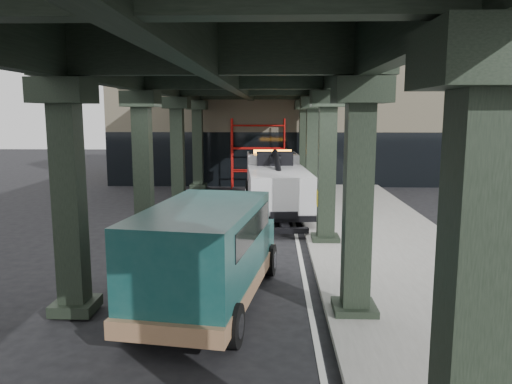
# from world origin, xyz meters

# --- Properties ---
(ground) EXTENTS (90.00, 90.00, 0.00)m
(ground) POSITION_xyz_m (0.00, 0.00, 0.00)
(ground) COLOR black
(ground) RESTS_ON ground
(sidewalk) EXTENTS (5.00, 40.00, 0.15)m
(sidewalk) POSITION_xyz_m (4.50, 2.00, 0.07)
(sidewalk) COLOR gray
(sidewalk) RESTS_ON ground
(lane_stripe) EXTENTS (0.12, 38.00, 0.01)m
(lane_stripe) POSITION_xyz_m (1.70, 2.00, 0.01)
(lane_stripe) COLOR silver
(lane_stripe) RESTS_ON ground
(viaduct) EXTENTS (7.40, 32.00, 6.40)m
(viaduct) POSITION_xyz_m (-0.40, 2.00, 5.46)
(viaduct) COLOR black
(viaduct) RESTS_ON ground
(building) EXTENTS (22.00, 10.00, 8.00)m
(building) POSITION_xyz_m (2.00, 20.00, 4.00)
(building) COLOR #C6B793
(building) RESTS_ON ground
(scaffolding) EXTENTS (3.08, 0.88, 4.00)m
(scaffolding) POSITION_xyz_m (0.00, 14.64, 2.11)
(scaffolding) COLOR red
(scaffolding) RESTS_ON ground
(tow_truck) EXTENTS (2.94, 8.48, 2.73)m
(tow_truck) POSITION_xyz_m (0.96, 7.51, 1.33)
(tow_truck) COLOR black
(tow_truck) RESTS_ON ground
(towed_van) EXTENTS (3.05, 6.04, 2.35)m
(towed_van) POSITION_xyz_m (-0.58, -3.48, 1.26)
(towed_van) COLOR #124240
(towed_van) RESTS_ON ground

